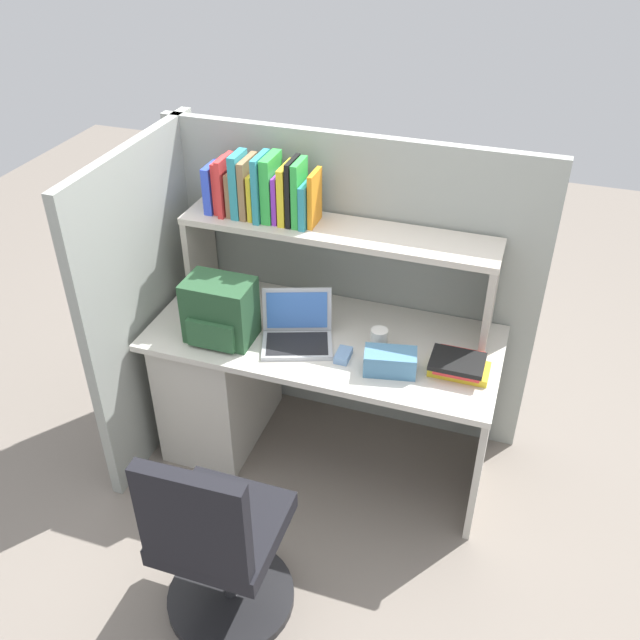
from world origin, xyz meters
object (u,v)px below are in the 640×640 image
object	(u,v)px
backpack	(220,311)
computer_mouse	(343,355)
laptop	(297,331)
office_chair	(218,549)
paper_cup	(379,339)
tissue_box	(390,362)

from	to	relation	value
backpack	computer_mouse	xyz separation A→B (m)	(0.57, 0.03, -0.13)
backpack	laptop	bearing A→B (deg)	14.31
laptop	backpack	bearing A→B (deg)	-165.69
laptop	office_chair	bearing A→B (deg)	-89.35
laptop	computer_mouse	size ratio (longest dim) A/B	3.63
office_chair	computer_mouse	bearing A→B (deg)	-106.48
paper_cup	office_chair	world-z (taller)	office_chair
backpack	computer_mouse	distance (m)	0.58
paper_cup	computer_mouse	bearing A→B (deg)	-135.31
laptop	paper_cup	world-z (taller)	laptop
computer_mouse	office_chair	bearing A→B (deg)	-105.45
paper_cup	tissue_box	xyz separation A→B (m)	(0.09, -0.15, 0.00)
backpack	computer_mouse	bearing A→B (deg)	2.62
laptop	computer_mouse	world-z (taller)	laptop
paper_cup	office_chair	size ratio (longest dim) A/B	0.10
laptop	paper_cup	xyz separation A→B (m)	(0.36, 0.07, -0.00)
laptop	office_chair	world-z (taller)	laptop
backpack	office_chair	size ratio (longest dim) A/B	0.32
laptop	backpack	xyz separation A→B (m)	(-0.33, -0.08, 0.09)
backpack	paper_cup	xyz separation A→B (m)	(0.69, 0.15, -0.09)
backpack	tissue_box	bearing A→B (deg)	0.20
computer_mouse	tissue_box	distance (m)	0.22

